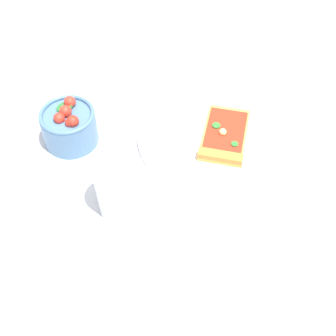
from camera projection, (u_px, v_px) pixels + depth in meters
name	position (u px, v px, depth m)	size (l,w,h in m)	color
ground_plane	(201.00, 145.00, 0.92)	(2.40, 2.40, 0.00)	silver
plate	(206.00, 135.00, 0.92)	(0.28, 0.28, 0.01)	white
pizza_slice_main	(224.00, 138.00, 0.90)	(0.14, 0.17, 0.02)	gold
salad_bowl	(69.00, 126.00, 0.89)	(0.11, 0.11, 0.09)	#4C7299
soda_glass	(117.00, 186.00, 0.78)	(0.07, 0.07, 0.12)	silver
paper_napkin	(287.00, 242.00, 0.78)	(0.12, 0.10, 0.00)	white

